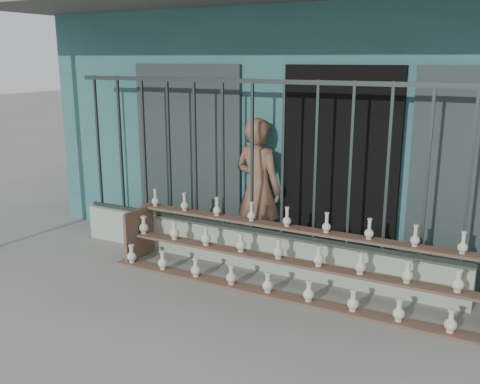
% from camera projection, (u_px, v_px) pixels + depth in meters
% --- Properties ---
extents(ground, '(60.00, 60.00, 0.00)m').
position_uv_depth(ground, '(194.00, 308.00, 5.43)').
color(ground, slate).
extents(workshop_building, '(7.40, 6.60, 3.21)m').
position_uv_depth(workshop_building, '(334.00, 112.00, 8.65)').
color(workshop_building, '#2E5E61').
rests_on(workshop_building, ground).
extents(parapet_wall, '(5.00, 0.20, 0.45)m').
position_uv_depth(parapet_wall, '(252.00, 248.00, 6.49)').
color(parapet_wall, '#9AAB93').
rests_on(parapet_wall, ground).
extents(security_fence, '(5.00, 0.04, 1.80)m').
position_uv_depth(security_fence, '(252.00, 157.00, 6.21)').
color(security_fence, '#283330').
rests_on(security_fence, parapet_wall).
extents(shelf_rack, '(4.50, 0.68, 0.85)m').
position_uv_depth(shelf_rack, '(297.00, 260.00, 5.76)').
color(shelf_rack, brown).
rests_on(shelf_rack, ground).
extents(elderly_woman, '(0.71, 0.53, 1.78)m').
position_uv_depth(elderly_woman, '(258.00, 189.00, 6.63)').
color(elderly_woman, brown).
rests_on(elderly_woman, ground).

